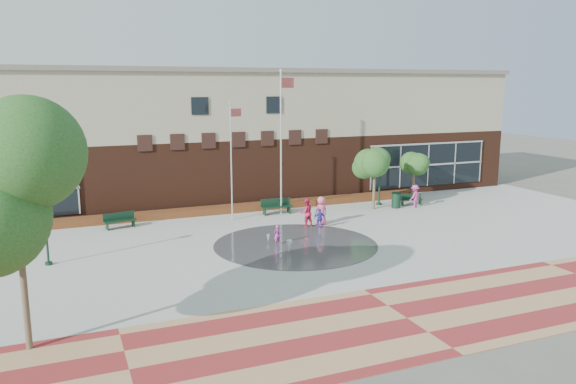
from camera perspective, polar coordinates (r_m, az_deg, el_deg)
name	(u,v)px	position (r m, az deg, el deg)	size (l,w,h in m)	color
ground	(321,262)	(26.35, 3.34, -7.08)	(120.00, 120.00, 0.00)	#666056
plaza_concrete	(288,240)	(29.84, 0.00, -4.90)	(46.00, 18.00, 0.01)	#A8A8A0
paver_band	(407,319)	(20.67, 11.99, -12.46)	(46.00, 6.00, 0.01)	maroon
splash_pad	(295,245)	(28.96, 0.76, -5.40)	(8.40, 8.40, 0.01)	#383A3D
library_building	(218,133)	(41.65, -7.13, 6.00)	(44.40, 10.40, 9.20)	#4B2518
flower_bed	(244,211)	(36.77, -4.52, -1.92)	(26.00, 1.20, 0.40)	maroon
flagpole_left	(232,155)	(33.68, -5.74, 3.72)	(0.81, 0.30, 7.11)	silver
flagpole_right	(282,134)	(35.08, -0.65, 5.87)	(1.08, 0.39, 9.06)	silver
lamp_left	(45,220)	(27.52, -23.45, -2.63)	(0.36, 0.36, 3.41)	#143321
lamp_right	(380,170)	(38.46, 9.33, 2.23)	(0.42, 0.42, 3.93)	#143321
bench_left	(120,223)	(33.57, -16.69, -3.08)	(1.87, 0.85, 0.91)	#143321
bench_mid	(277,209)	(35.62, -1.16, -1.77)	(2.00, 0.62, 1.00)	#143321
bench_right	(411,202)	(39.23, 12.41, -0.96)	(1.61, 0.75, 0.78)	#143321
trash_can	(396,200)	(38.08, 10.93, -0.82)	(0.64, 0.64, 1.05)	#143321
tree_big_left	(14,182)	(18.36, -26.05, 0.90)	(4.62, 4.62, 7.39)	brown
tree_mid	(375,162)	(37.03, 8.81, 3.08)	(2.59, 2.59, 4.37)	brown
tree_small_right	(414,160)	(41.09, 12.70, 3.20)	(2.26, 2.26, 3.87)	brown
water_jet_a	(289,253)	(27.57, 0.15, -6.24)	(0.31, 0.31, 0.61)	white
water_jet_b	(268,242)	(29.42, -2.02, -5.15)	(0.18, 0.18, 0.40)	white
child_splash	(277,235)	(28.87, -1.13, -4.39)	(0.38, 0.25, 1.03)	#C5379E
adult_red	(306,213)	(32.39, 1.86, -2.10)	(0.82, 0.64, 1.70)	#D42049
adult_pink	(321,211)	(32.87, 3.39, -1.92)	(0.83, 0.54, 1.70)	#EA5C7F
child_blue	(320,219)	(32.12, 3.24, -2.71)	(0.69, 0.29, 1.17)	#3C36BA
person_bench	(415,196)	(38.34, 12.77, -0.44)	(1.01, 0.58, 1.56)	#C6418F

